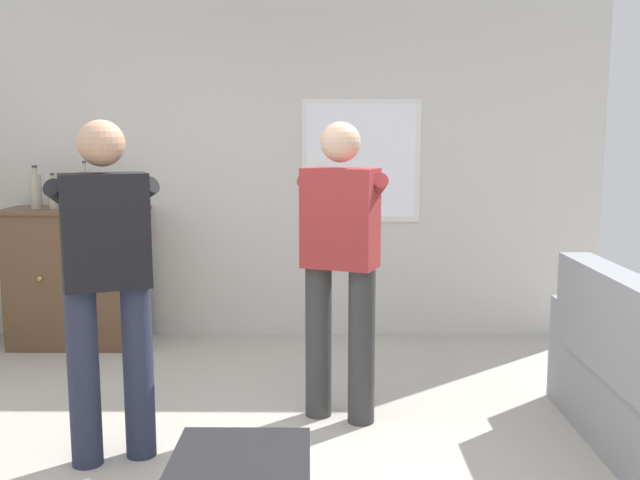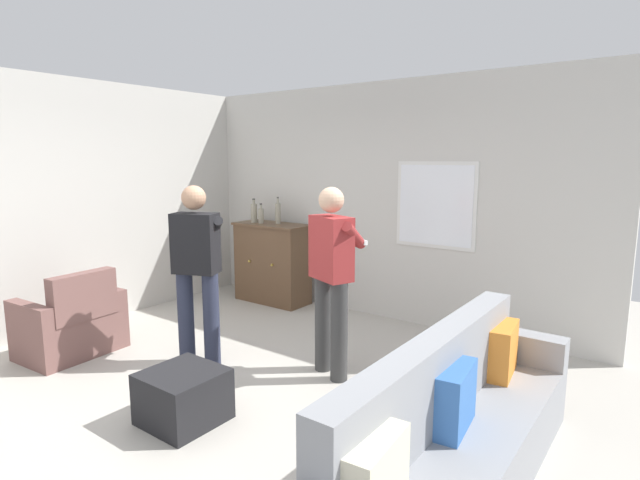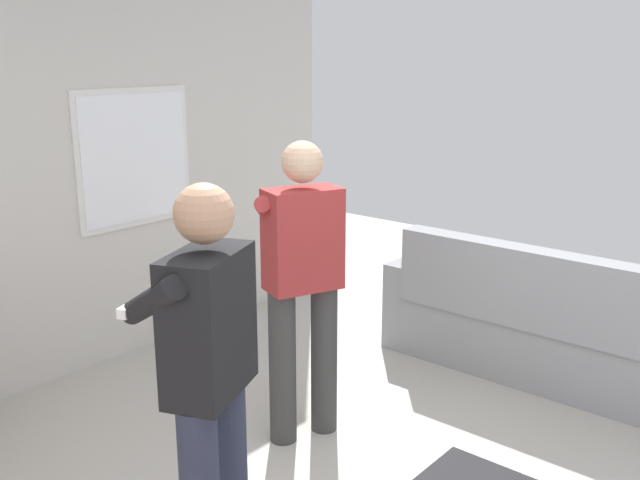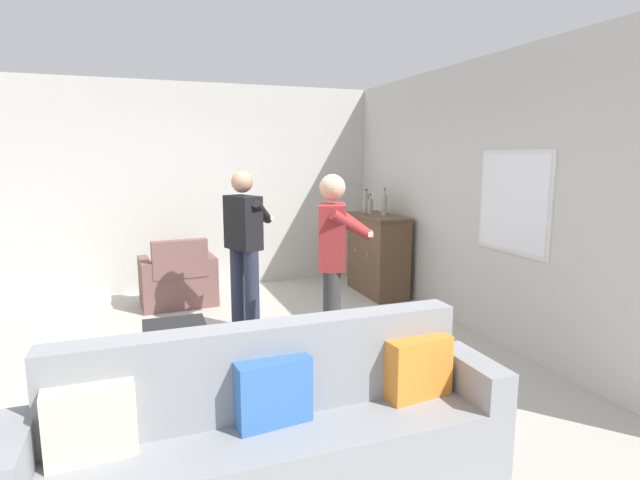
{
  "view_description": "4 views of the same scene",
  "coord_description": "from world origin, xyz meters",
  "px_view_note": "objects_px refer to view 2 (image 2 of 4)",
  "views": [
    {
      "loc": [
        0.42,
        -3.03,
        1.61
      ],
      "look_at": [
        0.39,
        0.61,
        1.07
      ],
      "focal_mm": 40.0,
      "sensor_mm": 36.0,
      "label": 1
    },
    {
      "loc": [
        2.93,
        -2.59,
        1.92
      ],
      "look_at": [
        0.45,
        0.77,
        1.23
      ],
      "focal_mm": 28.0,
      "sensor_mm": 36.0,
      "label": 2
    },
    {
      "loc": [
        -2.25,
        -1.56,
        2.13
      ],
      "look_at": [
        0.49,
        0.74,
        1.17
      ],
      "focal_mm": 40.0,
      "sensor_mm": 36.0,
      "label": 3
    },
    {
      "loc": [
        4.39,
        -0.68,
        1.83
      ],
      "look_at": [
        0.36,
        0.8,
        1.1
      ],
      "focal_mm": 28.0,
      "sensor_mm": 36.0,
      "label": 4
    }
  ],
  "objects_px": {
    "sideboard_cabinet": "(272,263)",
    "person_standing_left": "(197,266)",
    "bottle_wine_green": "(254,213)",
    "bottle_spirits_clear": "(278,213)",
    "armchair": "(72,326)",
    "couch": "(458,440)",
    "ottoman": "(183,396)",
    "person_standing_right": "(332,272)",
    "bottle_liquor_amber": "(261,215)"
  },
  "relations": [
    {
      "from": "bottle_wine_green",
      "to": "sideboard_cabinet",
      "type": "bearing_deg",
      "value": 11.81
    },
    {
      "from": "bottle_spirits_clear",
      "to": "person_standing_left",
      "type": "height_order",
      "value": "person_standing_left"
    },
    {
      "from": "armchair",
      "to": "bottle_spirits_clear",
      "type": "xyz_separation_m",
      "value": [
        0.42,
        2.6,
        0.92
      ]
    },
    {
      "from": "sideboard_cabinet",
      "to": "person_standing_right",
      "type": "xyz_separation_m",
      "value": [
        1.98,
        -1.43,
        0.4
      ]
    },
    {
      "from": "person_standing_right",
      "to": "bottle_wine_green",
      "type": "bearing_deg",
      "value": 148.61
    },
    {
      "from": "ottoman",
      "to": "person_standing_left",
      "type": "relative_size",
      "value": 0.32
    },
    {
      "from": "armchair",
      "to": "sideboard_cabinet",
      "type": "relative_size",
      "value": 0.87
    },
    {
      "from": "person_standing_left",
      "to": "bottle_liquor_amber",
      "type": "bearing_deg",
      "value": 117.1
    },
    {
      "from": "sideboard_cabinet",
      "to": "person_standing_left",
      "type": "xyz_separation_m",
      "value": [
        0.84,
        -1.96,
        0.4
      ]
    },
    {
      "from": "bottle_liquor_amber",
      "to": "bottle_spirits_clear",
      "type": "xyz_separation_m",
      "value": [
        0.21,
        0.1,
        0.04
      ]
    },
    {
      "from": "ottoman",
      "to": "couch",
      "type": "bearing_deg",
      "value": 10.97
    },
    {
      "from": "armchair",
      "to": "person_standing_right",
      "type": "height_order",
      "value": "person_standing_right"
    },
    {
      "from": "sideboard_cabinet",
      "to": "ottoman",
      "type": "height_order",
      "value": "sideboard_cabinet"
    },
    {
      "from": "armchair",
      "to": "bottle_wine_green",
      "type": "bearing_deg",
      "value": 88.0
    },
    {
      "from": "couch",
      "to": "bottle_liquor_amber",
      "type": "relative_size",
      "value": 9.8
    },
    {
      "from": "ottoman",
      "to": "person_standing_right",
      "type": "height_order",
      "value": "person_standing_right"
    },
    {
      "from": "sideboard_cabinet",
      "to": "bottle_spirits_clear",
      "type": "distance_m",
      "value": 0.68
    },
    {
      "from": "armchair",
      "to": "ottoman",
      "type": "relative_size",
      "value": 1.74
    },
    {
      "from": "armchair",
      "to": "bottle_liquor_amber",
      "type": "relative_size",
      "value": 3.48
    },
    {
      "from": "bottle_spirits_clear",
      "to": "person_standing_left",
      "type": "relative_size",
      "value": 0.21
    },
    {
      "from": "person_standing_left",
      "to": "person_standing_right",
      "type": "height_order",
      "value": "same"
    },
    {
      "from": "sideboard_cabinet",
      "to": "person_standing_left",
      "type": "distance_m",
      "value": 2.17
    },
    {
      "from": "armchair",
      "to": "bottle_wine_green",
      "type": "distance_m",
      "value": 2.66
    },
    {
      "from": "bottle_spirits_clear",
      "to": "bottle_wine_green",
      "type": "bearing_deg",
      "value": -162.78
    },
    {
      "from": "couch",
      "to": "bottle_liquor_amber",
      "type": "distance_m",
      "value": 4.38
    },
    {
      "from": "ottoman",
      "to": "person_standing_right",
      "type": "relative_size",
      "value": 0.32
    },
    {
      "from": "sideboard_cabinet",
      "to": "person_standing_left",
      "type": "height_order",
      "value": "person_standing_left"
    },
    {
      "from": "bottle_liquor_amber",
      "to": "person_standing_left",
      "type": "xyz_separation_m",
      "value": [
        0.98,
        -1.91,
        -0.23
      ]
    },
    {
      "from": "armchair",
      "to": "bottle_spirits_clear",
      "type": "relative_size",
      "value": 2.62
    },
    {
      "from": "person_standing_left",
      "to": "person_standing_right",
      "type": "relative_size",
      "value": 1.0
    },
    {
      "from": "ottoman",
      "to": "person_standing_right",
      "type": "xyz_separation_m",
      "value": [
        0.41,
        1.31,
        0.75
      ]
    },
    {
      "from": "armchair",
      "to": "bottle_wine_green",
      "type": "relative_size",
      "value": 2.86
    },
    {
      "from": "couch",
      "to": "armchair",
      "type": "bearing_deg",
      "value": -177.08
    },
    {
      "from": "ottoman",
      "to": "bottle_spirits_clear",
      "type": "bearing_deg",
      "value": 118.23
    },
    {
      "from": "bottle_liquor_amber",
      "to": "ottoman",
      "type": "relative_size",
      "value": 0.5
    },
    {
      "from": "bottle_wine_green",
      "to": "ottoman",
      "type": "bearing_deg",
      "value": -55.66
    },
    {
      "from": "person_standing_right",
      "to": "ottoman",
      "type": "bearing_deg",
      "value": -107.55
    },
    {
      "from": "sideboard_cabinet",
      "to": "couch",
      "type": "bearing_deg",
      "value": -34.02
    },
    {
      "from": "bottle_wine_green",
      "to": "person_standing_left",
      "type": "height_order",
      "value": "person_standing_left"
    },
    {
      "from": "couch",
      "to": "bottle_wine_green",
      "type": "xyz_separation_m",
      "value": [
        -3.76,
        2.3,
        0.84
      ]
    },
    {
      "from": "bottle_liquor_amber",
      "to": "ottoman",
      "type": "xyz_separation_m",
      "value": [
        1.7,
        -2.68,
        -0.97
      ]
    },
    {
      "from": "couch",
      "to": "ottoman",
      "type": "distance_m",
      "value": 1.98
    },
    {
      "from": "couch",
      "to": "person_standing_left",
      "type": "bearing_deg",
      "value": 171.45
    },
    {
      "from": "couch",
      "to": "person_standing_right",
      "type": "xyz_separation_m",
      "value": [
        -1.52,
        0.93,
        0.58
      ]
    },
    {
      "from": "couch",
      "to": "bottle_spirits_clear",
      "type": "distance_m",
      "value": 4.27
    },
    {
      "from": "armchair",
      "to": "bottle_liquor_amber",
      "type": "height_order",
      "value": "bottle_liquor_amber"
    },
    {
      "from": "couch",
      "to": "armchair",
      "type": "xyz_separation_m",
      "value": [
        -3.85,
        -0.2,
        -0.07
      ]
    },
    {
      "from": "bottle_wine_green",
      "to": "ottoman",
      "type": "xyz_separation_m",
      "value": [
        1.83,
        -2.68,
        -1.0
      ]
    },
    {
      "from": "bottle_spirits_clear",
      "to": "ottoman",
      "type": "height_order",
      "value": "bottle_spirits_clear"
    },
    {
      "from": "armchair",
      "to": "bottle_spirits_clear",
      "type": "distance_m",
      "value": 2.79
    }
  ]
}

